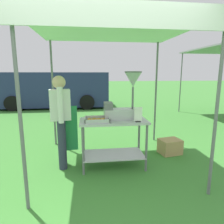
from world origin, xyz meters
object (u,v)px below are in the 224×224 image
(vendor, at_px, (61,117))
(supply_crate, at_px, (170,146))
(menu_sign, at_px, (138,116))
(donut_cart, at_px, (113,134))
(donut_tray, at_px, (97,120))
(van_navy, at_px, (54,89))
(donut_fryer, at_px, (124,100))
(stall_canopy, at_px, (113,32))

(vendor, bearing_deg, supply_crate, 8.31)
(menu_sign, distance_m, vendor, 1.32)
(vendor, xyz_separation_m, supply_crate, (2.14, 0.31, -0.75))
(donut_cart, xyz_separation_m, donut_tray, (-0.29, -0.09, 0.27))
(menu_sign, bearing_deg, van_navy, 109.34)
(donut_tray, distance_m, vendor, 0.65)
(supply_crate, bearing_deg, donut_cart, -160.83)
(donut_cart, distance_m, donut_tray, 0.40)
(donut_fryer, xyz_separation_m, vendor, (-1.09, 0.06, -0.29))
(donut_cart, height_order, menu_sign, menu_sign)
(menu_sign, height_order, supply_crate, menu_sign)
(donut_cart, relative_size, vendor, 0.72)
(vendor, bearing_deg, stall_canopy, -1.40)
(supply_crate, bearing_deg, vendor, -171.69)
(donut_cart, distance_m, supply_crate, 1.40)
(supply_crate, xyz_separation_m, van_navy, (-3.31, 6.35, 0.73))
(donut_fryer, bearing_deg, menu_sign, -53.65)
(stall_canopy, bearing_deg, donut_fryer, -10.97)
(donut_fryer, xyz_separation_m, supply_crate, (1.05, 0.37, -1.04))
(van_navy, bearing_deg, donut_fryer, -71.40)
(donut_fryer, bearing_deg, donut_tray, -162.77)
(van_navy, bearing_deg, vendor, -80.05)
(stall_canopy, relative_size, van_navy, 0.49)
(stall_canopy, xyz_separation_m, supply_crate, (1.24, 0.33, -2.16))
(stall_canopy, bearing_deg, supply_crate, 15.05)
(donut_fryer, distance_m, menu_sign, 0.39)
(stall_canopy, height_order, donut_fryer, stall_canopy)
(van_navy, bearing_deg, supply_crate, -62.48)
(donut_fryer, distance_m, vendor, 1.13)
(vendor, bearing_deg, menu_sign, -13.76)
(donut_cart, height_order, donut_tray, donut_tray)
(donut_fryer, bearing_deg, vendor, 176.85)
(donut_tray, distance_m, donut_fryer, 0.60)
(vendor, relative_size, supply_crate, 3.38)
(donut_cart, relative_size, donut_fryer, 1.40)
(stall_canopy, bearing_deg, vendor, 178.60)
(donut_cart, relative_size, van_navy, 0.22)
(donut_tray, distance_m, menu_sign, 0.68)
(donut_tray, relative_size, menu_sign, 1.62)
(menu_sign, bearing_deg, donut_tray, 171.25)
(menu_sign, relative_size, supply_crate, 0.52)
(vendor, height_order, van_navy, van_navy)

